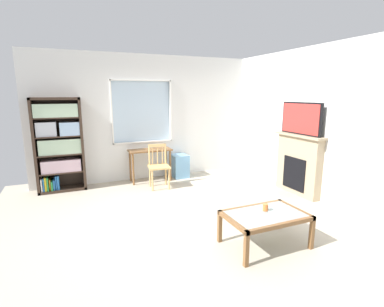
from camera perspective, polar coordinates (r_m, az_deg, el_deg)
ground at (r=4.74m, az=-0.51°, el=-12.43°), size 5.95×5.99×0.02m
wall_back_with_window at (r=6.72m, az=-8.81°, el=6.76°), size 4.95×0.15×2.77m
wall_right at (r=5.83m, az=23.18°, el=5.40°), size 0.12×5.19×2.77m
bookshelf at (r=6.31m, az=-24.65°, el=2.11°), size 0.90×0.38×1.86m
desk_under_window at (r=6.49m, az=-8.21°, el=-0.34°), size 0.93×0.40×0.72m
wooden_chair at (r=6.05m, az=-6.53°, el=-2.40°), size 0.46×0.44×0.90m
plastic_drawer_unit at (r=6.83m, az=-2.43°, el=-2.44°), size 0.35×0.40×0.53m
fireplace at (r=5.99m, az=20.09°, el=-1.97°), size 0.26×1.12×1.17m
tv at (r=5.85m, az=20.56°, el=6.43°), size 0.06×0.96×0.60m
coffee_table at (r=3.90m, az=14.16°, el=-12.11°), size 1.02×0.67×0.44m
sippy_cup at (r=3.95m, az=14.19°, el=-10.17°), size 0.07×0.07×0.09m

